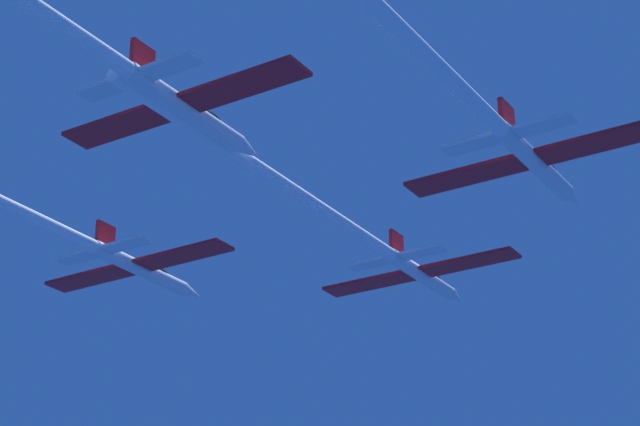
% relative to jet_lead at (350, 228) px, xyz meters
% --- Properties ---
extents(jet_lead, '(20.08, 53.10, 3.33)m').
position_rel_jet_lead_xyz_m(jet_lead, '(0.00, 0.00, 0.00)').
color(jet_lead, white).
extents(jet_left_wing, '(20.08, 54.88, 3.33)m').
position_rel_jet_lead_xyz_m(jet_left_wing, '(-19.06, -19.48, -1.58)').
color(jet_left_wing, white).
extents(jet_right_wing, '(20.08, 54.88, 3.33)m').
position_rel_jet_lead_xyz_m(jet_right_wing, '(19.70, -20.46, -1.47)').
color(jet_right_wing, white).
extents(jet_slot, '(20.08, 57.20, 3.33)m').
position_rel_jet_lead_xyz_m(jet_slot, '(1.22, -39.67, -0.06)').
color(jet_slot, white).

